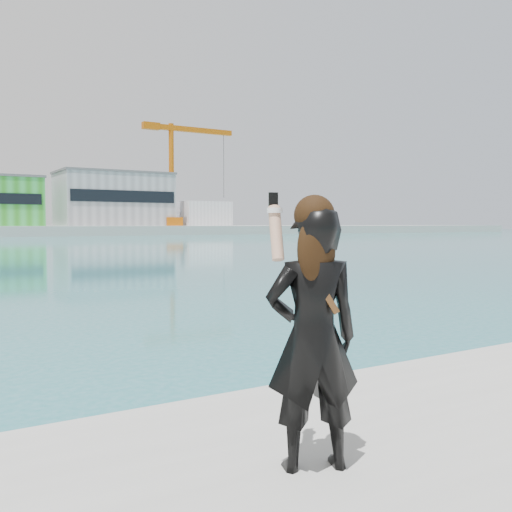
# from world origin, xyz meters

# --- Properties ---
(warehouse_grey_right) EXTENTS (25.50, 15.35, 12.50)m
(warehouse_grey_right) POSITION_xyz_m (40.00, 127.98, 8.26)
(warehouse_grey_right) COLOR gray
(warehouse_grey_right) RESTS_ON far_quay
(ancillary_shed) EXTENTS (12.00, 10.00, 6.00)m
(ancillary_shed) POSITION_xyz_m (62.00, 126.00, 5.00)
(ancillary_shed) COLOR silver
(ancillary_shed) RESTS_ON far_quay
(dock_crane) EXTENTS (23.00, 4.00, 24.00)m
(dock_crane) POSITION_xyz_m (53.20, 122.00, 15.07)
(dock_crane) COLOR #CF600C
(dock_crane) RESTS_ON far_quay
(flagpole_right) EXTENTS (1.28, 0.16, 8.00)m
(flagpole_right) POSITION_xyz_m (22.09, 121.00, 6.54)
(flagpole_right) COLOR silver
(flagpole_right) RESTS_ON far_quay
(woman) EXTENTS (0.72, 0.59, 1.80)m
(woman) POSITION_xyz_m (0.49, -0.76, 1.71)
(woman) COLOR black
(woman) RESTS_ON near_quay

